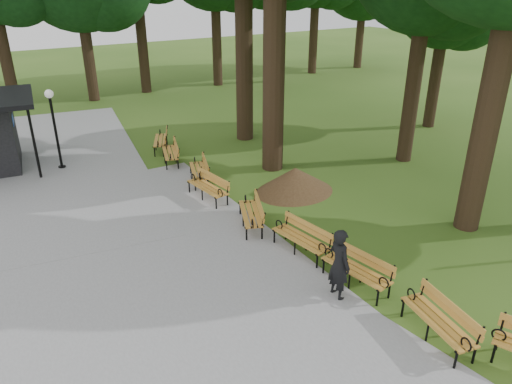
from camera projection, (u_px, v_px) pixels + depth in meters
ground at (381, 310)px, 10.65m from camera, size 100.00×100.00×0.00m
path at (162, 299)px, 10.95m from camera, size 12.00×38.00×0.06m
person at (339, 264)px, 10.73m from camera, size 0.47×0.67×1.77m
lamp_post at (52, 113)px, 17.66m from camera, size 0.32×0.32×3.09m
dirt_mound at (295, 180)px, 16.38m from camera, size 2.37×2.37×0.88m
bench_2 at (438, 321)px, 9.62m from camera, size 1.05×1.99×0.88m
bench_3 at (356, 270)px, 11.30m from camera, size 0.87×1.97×0.88m
bench_4 at (301, 239)px, 12.66m from camera, size 0.85×1.96×0.88m
bench_5 at (251, 214)px, 14.01m from camera, size 1.38×1.99×0.88m
bench_6 at (208, 188)px, 15.77m from camera, size 0.83×1.95×0.88m
bench_7 at (199, 171)px, 17.14m from camera, size 1.26×2.00×0.88m
bench_8 at (170, 153)px, 18.94m from camera, size 1.20×2.00×0.88m
bench_9 at (160, 140)px, 20.38m from camera, size 1.39×1.99×0.88m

